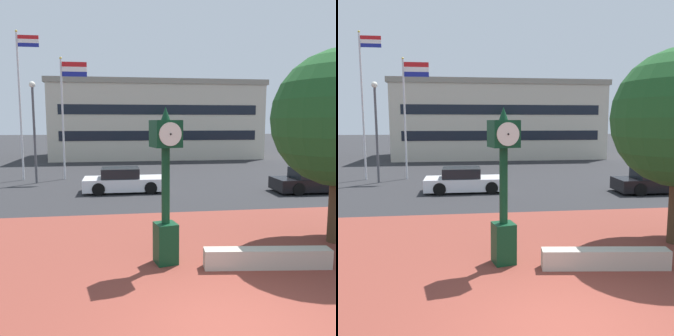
# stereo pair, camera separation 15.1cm
# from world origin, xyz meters

# --- Properties ---
(ground_plane) EXTENTS (200.00, 200.00, 0.00)m
(ground_plane) POSITION_xyz_m (0.00, 0.00, 0.00)
(ground_plane) COLOR #262628
(plaza_brick_paving) EXTENTS (44.00, 12.37, 0.01)m
(plaza_brick_paving) POSITION_xyz_m (0.00, 2.18, 0.00)
(plaza_brick_paving) COLOR brown
(plaza_brick_paving) RESTS_ON ground
(planter_wall) EXTENTS (3.22, 0.76, 0.50)m
(planter_wall) POSITION_xyz_m (1.74, 2.55, 0.25)
(planter_wall) COLOR #ADA393
(planter_wall) RESTS_ON ground
(street_clock) EXTENTS (0.80, 0.84, 4.04)m
(street_clock) POSITION_xyz_m (-0.76, 3.22, 2.04)
(street_clock) COLOR #0C381E
(street_clock) RESTS_ON ground
(car_street_near) EXTENTS (4.59, 1.90, 1.28)m
(car_street_near) POSITION_xyz_m (8.34, 11.63, 0.57)
(car_street_near) COLOR black
(car_street_near) RESTS_ON ground
(car_street_mid) EXTENTS (4.24, 1.87, 1.28)m
(car_street_mid) POSITION_xyz_m (-1.70, 13.02, 0.57)
(car_street_mid) COLOR silver
(car_street_mid) RESTS_ON ground
(flagpole_primary) EXTENTS (1.36, 0.14, 9.18)m
(flagpole_primary) POSITION_xyz_m (-7.85, 17.77, 5.15)
(flagpole_primary) COLOR silver
(flagpole_primary) RESTS_ON ground
(flagpole_secondary) EXTENTS (1.65, 0.14, 7.66)m
(flagpole_secondary) POSITION_xyz_m (-5.21, 17.77, 4.56)
(flagpole_secondary) COLOR silver
(flagpole_secondary) RESTS_ON ground
(civic_building) EXTENTS (20.97, 10.46, 7.69)m
(civic_building) POSITION_xyz_m (1.98, 32.73, 3.85)
(civic_building) COLOR beige
(civic_building) RESTS_ON ground
(street_lamp_post) EXTENTS (0.36, 0.36, 6.01)m
(street_lamp_post) POSITION_xyz_m (-6.86, 16.39, 3.72)
(street_lamp_post) COLOR #4C4C51
(street_lamp_post) RESTS_ON ground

